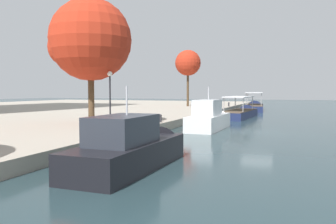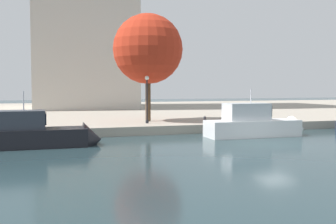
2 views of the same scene
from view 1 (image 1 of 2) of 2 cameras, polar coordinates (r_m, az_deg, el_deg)
The scene contains 10 objects.
ground_plane at distance 30.37m, azimuth 14.10°, elevation -3.17°, with size 220.00×220.00×0.00m, color #23383D.
motor_yacht_1 at distance 16.35m, azimuth -5.41°, elevation -6.49°, with size 8.58×2.67×4.50m.
motor_yacht_2 at distance 32.20m, azimuth 6.77°, elevation -1.31°, with size 8.55×2.47×4.44m.
tour_boat_3 at distance 46.92m, azimuth 11.52°, elevation -0.48°, with size 12.15×3.58×3.85m.
tour_boat_4 at distance 63.76m, azimuth 13.64°, elevation 0.58°, with size 13.19×4.03×4.28m.
mooring_bollard_0 at distance 61.61m, azimuth 9.72°, elevation 1.25°, with size 0.26×0.26×0.75m.
mooring_bollard_2 at distance 30.41m, azimuth -1.22°, elevation -0.96°, with size 0.24×0.24×0.69m.
lamp_post at distance 27.25m, azimuth -9.28°, elevation 3.00°, with size 0.38×0.38×4.17m.
tree_2 at distance 61.81m, azimuth 3.12°, elevation 7.90°, with size 4.42×4.42×9.70m.
tree_3 at distance 29.55m, azimuth -12.85°, elevation 11.19°, with size 6.66×6.98×9.94m.
Camera 1 is at (-30.02, -3.08, 3.45)m, focal length 38.03 mm.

